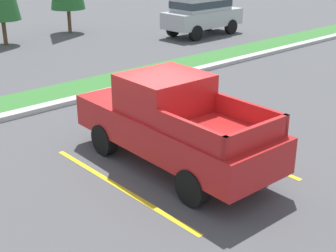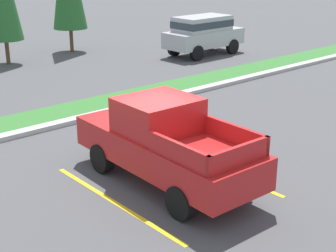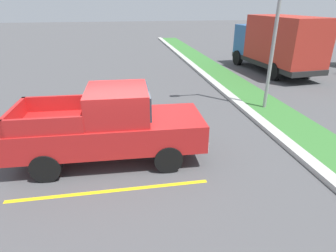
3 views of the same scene
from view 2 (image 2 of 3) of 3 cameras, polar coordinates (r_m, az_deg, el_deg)
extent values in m
plane|color=#4C4C4F|center=(12.79, -1.51, -5.69)|extent=(120.00, 120.00, 0.00)
cube|color=yellow|center=(11.58, -6.09, -8.61)|extent=(0.12, 4.80, 0.01)
cube|color=yellow|center=(13.40, 4.78, -4.52)|extent=(0.12, 4.80, 0.01)
cube|color=#B2B2AD|center=(16.64, -12.62, 0.16)|extent=(56.00, 0.40, 0.15)
cube|color=#387533|center=(17.58, -14.36, 0.91)|extent=(56.00, 1.80, 0.06)
cylinder|color=black|center=(12.98, -7.50, -3.63)|extent=(0.30, 0.77, 0.76)
cylinder|color=black|center=(13.87, -1.56, -1.92)|extent=(0.30, 0.77, 0.76)
cylinder|color=black|center=(10.71, 1.50, -8.67)|extent=(0.30, 0.77, 0.76)
cylinder|color=black|center=(11.78, 7.81, -6.13)|extent=(0.30, 0.77, 0.76)
cube|color=red|center=(12.07, -0.24, -2.70)|extent=(2.07, 5.26, 0.76)
cube|color=red|center=(12.02, -1.15, 1.26)|extent=(1.81, 1.66, 0.84)
cube|color=#2D3842|center=(12.62, -3.46, 2.37)|extent=(1.62, 0.11, 0.63)
cube|color=red|center=(10.31, 1.19, -3.07)|extent=(0.16, 1.90, 0.44)
cube|color=red|center=(11.41, 7.69, -0.97)|extent=(0.16, 1.90, 0.44)
cube|color=red|center=(10.26, 8.09, -3.37)|extent=(1.80, 0.16, 0.44)
cube|color=silver|center=(14.09, -6.81, -0.58)|extent=(1.81, 0.22, 0.28)
cylinder|color=black|center=(29.32, 4.79, 9.44)|extent=(0.80, 0.27, 0.80)
cylinder|color=black|center=(28.21, 7.34, 8.96)|extent=(0.80, 0.27, 0.80)
cylinder|color=black|center=(27.37, 0.73, 8.80)|extent=(0.80, 0.27, 0.80)
cylinder|color=black|center=(26.17, 3.30, 8.28)|extent=(0.80, 0.27, 0.80)
cube|color=#B2B2B7|center=(27.65, 4.11, 9.96)|extent=(4.63, 1.92, 0.84)
cube|color=#B2B2B7|center=(27.43, 3.93, 11.57)|extent=(3.13, 1.73, 0.76)
cube|color=#2D3842|center=(27.43, 3.93, 11.53)|extent=(3.17, 1.77, 0.36)
cylinder|color=brown|center=(26.55, -17.79, 8.02)|extent=(0.20, 0.20, 1.22)
cylinder|color=brown|center=(29.05, -10.92, 9.57)|extent=(0.20, 0.20, 1.30)
camera|label=1|loc=(1.53, -12.25, -3.13)|focal=50.47mm
camera|label=3|loc=(17.14, 18.08, 14.39)|focal=30.19mm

